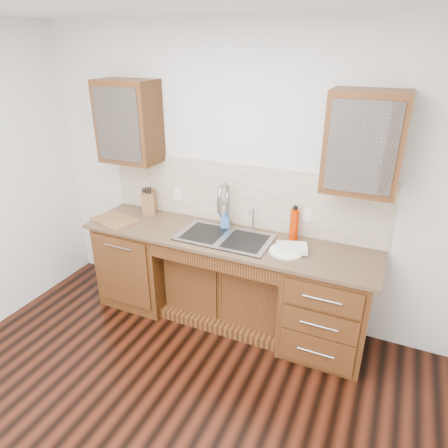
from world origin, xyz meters
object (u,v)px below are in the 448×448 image
at_px(soap_bottle, 225,220).
at_px(plate, 286,251).
at_px(knife_block, 150,202).
at_px(water_bottle, 294,224).
at_px(cutting_board, 115,220).

xyz_separation_m(soap_bottle, plate, (0.66, -0.23, -0.07)).
height_order(plate, knife_block, knife_block).
height_order(water_bottle, plate, water_bottle).
bearing_deg(cutting_board, soap_bottle, 15.98).
relative_size(water_bottle, plate, 1.00).
xyz_separation_m(knife_block, cutting_board, (-0.19, -0.33, -0.10)).
bearing_deg(knife_block, water_bottle, -23.86).
height_order(soap_bottle, water_bottle, water_bottle).
bearing_deg(water_bottle, knife_block, 179.98).
relative_size(soap_bottle, cutting_board, 0.39).
bearing_deg(plate, water_bottle, 92.88).
height_order(knife_block, cutting_board, knife_block).
bearing_deg(soap_bottle, plate, -42.12).
distance_m(plate, knife_block, 1.54).
bearing_deg(soap_bottle, knife_block, 154.87).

